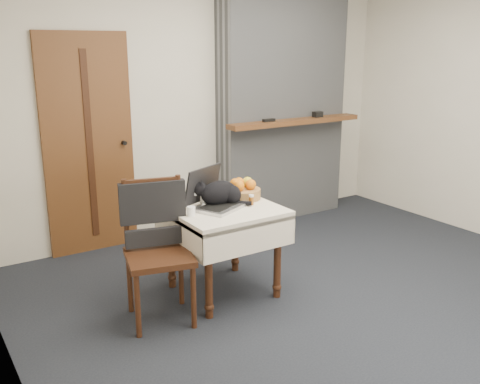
# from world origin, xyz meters

# --- Properties ---
(ground) EXTENTS (4.50, 4.50, 0.00)m
(ground) POSITION_xyz_m (0.00, 0.00, 0.00)
(ground) COLOR black
(ground) RESTS_ON ground
(room_shell) EXTENTS (4.52, 4.01, 2.61)m
(room_shell) POSITION_xyz_m (0.00, 0.46, 1.76)
(room_shell) COLOR beige
(room_shell) RESTS_ON ground
(door) EXTENTS (0.82, 0.10, 2.00)m
(door) POSITION_xyz_m (-1.20, 1.97, 1.00)
(door) COLOR brown
(door) RESTS_ON ground
(chimney) EXTENTS (1.62, 0.48, 2.60)m
(chimney) POSITION_xyz_m (0.90, 1.85, 1.30)
(chimney) COLOR gray
(chimney) RESTS_ON ground
(side_table) EXTENTS (0.78, 0.78, 0.70)m
(side_table) POSITION_xyz_m (-0.66, 0.53, 0.59)
(side_table) COLOR #361C0E
(side_table) RESTS_ON ground
(laptop) EXTENTS (0.51, 0.48, 0.30)m
(laptop) POSITION_xyz_m (-0.71, 0.57, 0.77)
(laptop) COLOR #B7B7BC
(laptop) RESTS_ON side_table
(cat) EXTENTS (0.41, 0.30, 0.22)m
(cat) POSITION_xyz_m (-0.65, 0.58, 0.79)
(cat) COLOR black
(cat) RESTS_ON side_table
(cream_jar) EXTENTS (0.06, 0.06, 0.07)m
(cream_jar) POSITION_xyz_m (-0.96, 0.46, 0.73)
(cream_jar) COLOR white
(cream_jar) RESTS_ON side_table
(pill_bottle) EXTENTS (0.04, 0.04, 0.08)m
(pill_bottle) POSITION_xyz_m (-0.45, 0.45, 0.74)
(pill_bottle) COLOR #974F12
(pill_bottle) RESTS_ON side_table
(fruit_basket) EXTENTS (0.28, 0.28, 0.16)m
(fruit_basket) POSITION_xyz_m (-0.41, 0.63, 0.76)
(fruit_basket) COLOR #A98744
(fruit_basket) RESTS_ON side_table
(desk_clutter) EXTENTS (0.15, 0.07, 0.01)m
(desk_clutter) POSITION_xyz_m (-0.43, 0.58, 0.70)
(desk_clutter) COLOR black
(desk_clutter) RESTS_ON side_table
(chair) EXTENTS (0.54, 0.53, 1.00)m
(chair) POSITION_xyz_m (-1.23, 0.49, 0.64)
(chair) COLOR #361C0E
(chair) RESTS_ON ground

